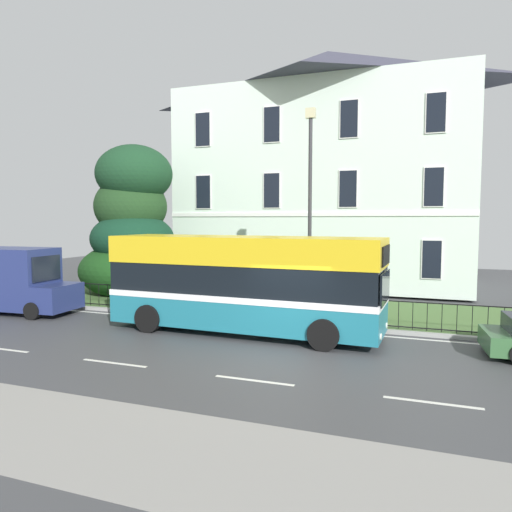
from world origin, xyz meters
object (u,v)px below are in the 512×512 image
white_panel_van (9,280)px  evergreen_tree (134,235)px  single_decker_bus (244,283)px  georgian_townhouse (326,168)px  street_lamp_post (310,201)px

white_panel_van → evergreen_tree: bearing=65.4°
single_decker_bus → white_panel_van: single_decker_bus is taller
evergreen_tree → georgian_townhouse: bearing=41.5°
evergreen_tree → street_lamp_post: 10.51m
georgian_townhouse → evergreen_tree: size_ratio=2.05×
georgian_townhouse → single_decker_bus: georgian_townhouse is taller
single_decker_bus → georgian_townhouse: bearing=91.4°
evergreen_tree → street_lamp_post: street_lamp_post is taller
white_panel_van → street_lamp_post: 12.77m
evergreen_tree → white_panel_van: evergreen_tree is taller
evergreen_tree → white_panel_van: size_ratio=1.45×
evergreen_tree → street_lamp_post: (9.91, -3.19, 1.46)m
georgian_townhouse → evergreen_tree: (-8.39, -7.42, -3.84)m
single_decker_bus → white_panel_van: 10.45m
single_decker_bus → street_lamp_post: street_lamp_post is taller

